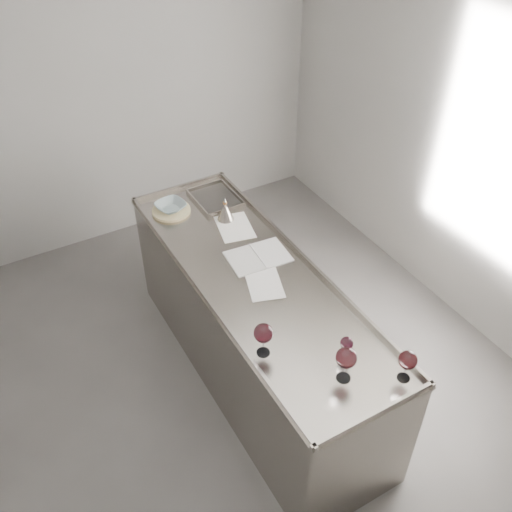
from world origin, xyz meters
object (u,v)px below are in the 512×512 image
wine_glass_right (408,361)px  ceramic_bowl (171,207)px  wine_glass_small (347,344)px  wine_glass_middle (346,359)px  counter (256,328)px  wine_glass_left (263,334)px  wine_funnel (225,213)px  notebook (258,257)px

wine_glass_right → ceramic_bowl: bearing=102.7°
wine_glass_right → wine_glass_small: size_ratio=1.33×
ceramic_bowl → wine_glass_small: bearing=-81.1°
wine_glass_middle → wine_glass_small: 0.16m
counter → wine_glass_right: (0.27, -1.08, 0.60)m
wine_glass_left → wine_funnel: bearing=71.9°
counter → wine_glass_middle: (0.00, -0.93, 0.62)m
wine_glass_right → ceramic_bowl: size_ratio=0.91×
wine_glass_middle → wine_funnel: 1.58m
counter → wine_glass_right: size_ratio=12.53×
counter → wine_glass_right: 1.27m
wine_glass_left → wine_glass_middle: size_ratio=0.96×
wine_glass_right → ceramic_bowl: 2.06m
wine_glass_right → wine_funnel: bearing=95.0°
wine_glass_right → wine_glass_small: (-0.18, 0.27, -0.03)m
wine_glass_small → wine_glass_right: bearing=-56.2°
wine_glass_small → ceramic_bowl: size_ratio=0.69×
wine_glass_small → notebook: wine_glass_small is taller
wine_glass_left → notebook: bearing=62.0°
wine_glass_small → wine_glass_middle: bearing=-129.7°
ceramic_bowl → counter: bearing=-79.2°
wine_glass_right → notebook: bearing=97.5°
counter → wine_glass_middle: wine_glass_middle is taller
counter → wine_glass_middle: bearing=-89.9°
wine_glass_middle → notebook: bearing=84.2°
wine_glass_middle → wine_funnel: wine_glass_middle is taller
wine_glass_left → wine_glass_middle: (0.28, -0.36, 0.01)m
notebook → wine_glass_left: bearing=-113.1°
counter → notebook: 0.51m
wine_glass_left → ceramic_bowl: wine_glass_left is taller
wine_glass_right → ceramic_bowl: wine_glass_right is taller
wine_glass_left → wine_glass_middle: wine_glass_middle is taller
wine_glass_middle → notebook: wine_glass_middle is taller
wine_glass_middle → ceramic_bowl: 1.87m
notebook → wine_funnel: bearing=93.5°
wine_glass_small → ceramic_bowl: wine_glass_small is taller
wine_glass_middle → wine_glass_right: bearing=-29.7°
counter → wine_glass_left: (-0.28, -0.57, 0.62)m
wine_glass_small → notebook: 0.98m
wine_glass_small → wine_glass_left: bearing=146.4°
notebook → ceramic_bowl: (-0.29, 0.77, 0.04)m
counter → wine_glass_middle: 1.11m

